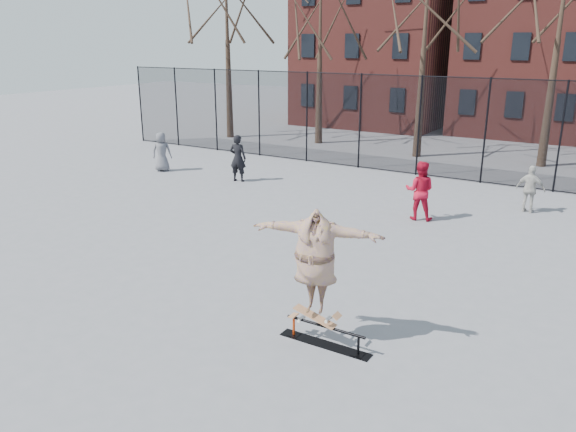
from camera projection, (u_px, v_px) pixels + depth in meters
The scene contains 10 objects.
ground at pixel (269, 301), 11.85m from camera, with size 100.00×100.00×0.00m, color slate.
skate_rail at pixel (325, 337), 10.12m from camera, with size 1.78×0.27×0.39m.
skateboard at pixel (315, 320), 10.14m from camera, with size 0.90×0.21×0.11m, color #A16840, non-canonical shape.
skater at pixel (316, 268), 9.84m from camera, with size 2.35×0.64×1.91m, color #603990.
bystander_grey at pixel (162, 152), 23.55m from camera, with size 0.80×0.52×1.64m, color #5D5D61.
bystander_black at pixel (238, 158), 21.80m from camera, with size 0.67×0.44×1.83m, color black.
bystander_red at pixel (420, 191), 17.08m from camera, with size 0.88×0.69×1.82m, color #B61029.
bystander_white at pixel (530, 189), 17.83m from camera, with size 0.89×0.37×1.52m, color #B9B5AB.
fence at pixel (454, 128), 21.79m from camera, with size 34.03×0.07×4.00m.
rowhouses at pixel (541, 26), 30.78m from camera, with size 29.00×7.00×13.00m.
Camera 1 is at (6.02, -8.95, 5.25)m, focal length 35.00 mm.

